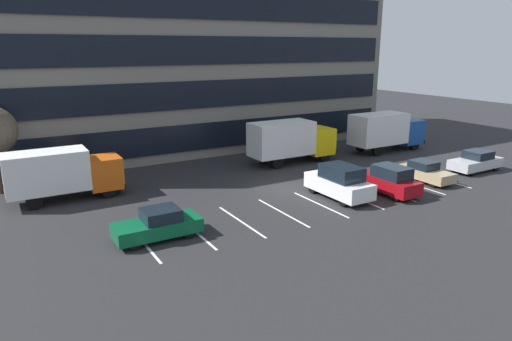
{
  "coord_description": "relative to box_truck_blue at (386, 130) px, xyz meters",
  "views": [
    {
      "loc": [
        -17.07,
        -24.85,
        9.54
      ],
      "look_at": [
        -1.94,
        0.78,
        1.4
      ],
      "focal_mm": 32.03,
      "sensor_mm": 36.0,
      "label": 1
    }
  ],
  "objects": [
    {
      "name": "sedan_silver",
      "position": [
        0.94,
        -8.71,
        -1.25
      ],
      "size": [
        4.49,
        1.88,
        1.61
      ],
      "color": "silver",
      "rests_on": "ground_plane"
    },
    {
      "name": "office_building",
      "position": [
        -14.6,
        12.91,
        6.99
      ],
      "size": [
        38.34,
        14.02,
        18.0
      ],
      "color": "slate",
      "rests_on": "ground_plane"
    },
    {
      "name": "box_truck_blue",
      "position": [
        0.0,
        0.0,
        0.0
      ],
      "size": [
        7.71,
        2.55,
        3.58
      ],
      "color": "#194799",
      "rests_on": "ground_plane"
    },
    {
      "name": "suv_white",
      "position": [
        -12.68,
        -8.32,
        -0.97
      ],
      "size": [
        2.03,
        4.79,
        2.17
      ],
      "color": "white",
      "rests_on": "ground_plane"
    },
    {
      "name": "box_truck_yellow",
      "position": [
        -10.14,
        0.82,
        -0.02
      ],
      "size": [
        7.64,
        2.53,
        3.54
      ],
      "color": "yellow",
      "rests_on": "ground_plane"
    },
    {
      "name": "ground_plane",
      "position": [
        -14.6,
        -5.04,
        -2.01
      ],
      "size": [
        120.0,
        120.0,
        0.0
      ],
      "primitive_type": "plane",
      "color": "#262628"
    },
    {
      "name": "lot_markings",
      "position": [
        -14.6,
        -8.79,
        -2.01
      ],
      "size": [
        22.54,
        5.4,
        0.01
      ],
      "color": "silver",
      "rests_on": "ground_plane"
    },
    {
      "name": "suv_maroon",
      "position": [
        -9.31,
        -9.42,
        -1.08
      ],
      "size": [
        1.81,
        4.27,
        1.93
      ],
      "color": "maroon",
      "rests_on": "ground_plane"
    },
    {
      "name": "sedan_tan",
      "position": [
        -4.82,
        -8.58,
        -1.32
      ],
      "size": [
        1.72,
        4.11,
        1.47
      ],
      "color": "tan",
      "rests_on": "ground_plane"
    },
    {
      "name": "box_truck_orange",
      "position": [
        -28.12,
        0.21,
        -0.17
      ],
      "size": [
        7.05,
        2.34,
        3.27
      ],
      "color": "#D85914",
      "rests_on": "ground_plane"
    },
    {
      "name": "sedan_forest",
      "position": [
        -24.94,
        -8.67,
        -1.27
      ],
      "size": [
        4.38,
        1.83,
        1.57
      ],
      "color": "#0C5933",
      "rests_on": "ground_plane"
    }
  ]
}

